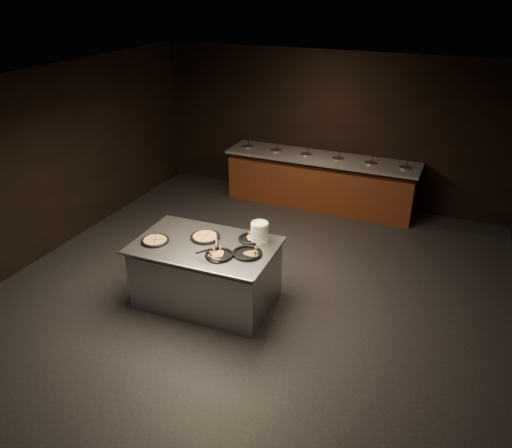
# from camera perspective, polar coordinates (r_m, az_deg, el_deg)

# --- Properties ---
(room) EXTENTS (7.02, 8.02, 2.92)m
(room) POSITION_cam_1_polar(r_m,az_deg,el_deg) (6.37, -1.59, 2.06)
(room) COLOR black
(room) RESTS_ON ground
(salad_bar) EXTENTS (3.70, 0.83, 1.18)m
(salad_bar) POSITION_cam_1_polar(r_m,az_deg,el_deg) (9.85, 7.28, 4.50)
(salad_bar) COLOR #522613
(salad_bar) RESTS_ON ground
(serving_counter) EXTENTS (1.91, 1.26, 0.90)m
(serving_counter) POSITION_cam_1_polar(r_m,az_deg,el_deg) (6.88, -5.66, -5.72)
(serving_counter) COLOR silver
(serving_counter) RESTS_ON ground
(plate_stack) EXTENTS (0.23, 0.23, 0.28)m
(plate_stack) POSITION_cam_1_polar(r_m,az_deg,el_deg) (6.61, 0.42, -0.97)
(plate_stack) COLOR white
(plate_stack) RESTS_ON serving_counter
(pan_veggie_whole) EXTENTS (0.37, 0.37, 0.04)m
(pan_veggie_whole) POSITION_cam_1_polar(r_m,az_deg,el_deg) (6.79, -11.46, -1.85)
(pan_veggie_whole) COLOR black
(pan_veggie_whole) RESTS_ON serving_counter
(pan_cheese_whole) EXTENTS (0.41, 0.41, 0.04)m
(pan_cheese_whole) POSITION_cam_1_polar(r_m,az_deg,el_deg) (6.79, -5.81, -1.45)
(pan_cheese_whole) COLOR black
(pan_cheese_whole) RESTS_ON serving_counter
(pan_cheese_slices_a) EXTENTS (0.34, 0.34, 0.04)m
(pan_cheese_slices_a) POSITION_cam_1_polar(r_m,az_deg,el_deg) (6.71, -0.58, -1.68)
(pan_cheese_slices_a) COLOR black
(pan_cheese_slices_a) RESTS_ON serving_counter
(pan_cheese_slices_b) EXTENTS (0.37, 0.37, 0.04)m
(pan_cheese_slices_b) POSITION_cam_1_polar(r_m,az_deg,el_deg) (6.34, -4.24, -3.51)
(pan_cheese_slices_b) COLOR black
(pan_cheese_slices_b) RESTS_ON serving_counter
(pan_veggie_slices) EXTENTS (0.39, 0.39, 0.04)m
(pan_veggie_slices) POSITION_cam_1_polar(r_m,az_deg,el_deg) (6.37, -0.99, -3.33)
(pan_veggie_slices) COLOR black
(pan_veggie_slices) RESTS_ON serving_counter
(server_left) EXTENTS (0.23, 0.28, 0.16)m
(server_left) POSITION_cam_1_polar(r_m,az_deg,el_deg) (6.57, -4.53, -1.84)
(server_left) COLOR silver
(server_left) RESTS_ON serving_counter
(server_right) EXTENTS (0.34, 0.10, 0.16)m
(server_right) POSITION_cam_1_polar(r_m,az_deg,el_deg) (6.25, -5.66, -3.42)
(server_right) COLOR silver
(server_right) RESTS_ON serving_counter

